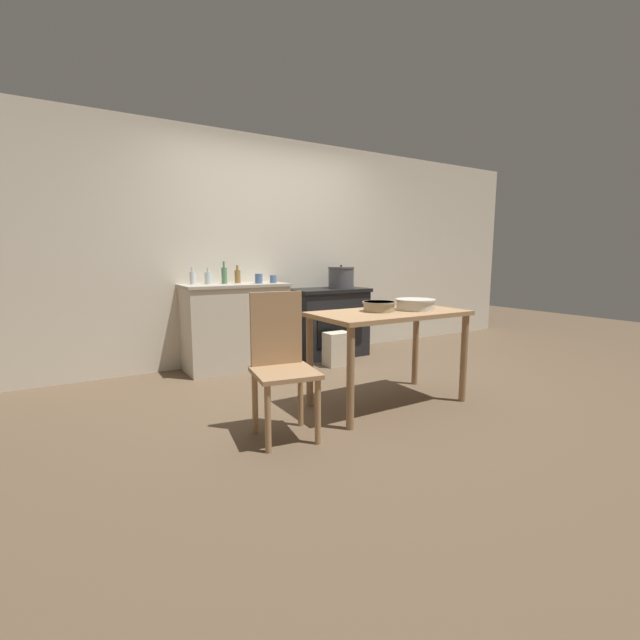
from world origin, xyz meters
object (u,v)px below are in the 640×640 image
Objects in this scene: chair at (281,361)px; mixing_bowl_large at (379,306)px; cup_center at (259,279)px; stock_pot at (341,278)px; cup_center_right at (273,279)px; bottle_center_left at (224,275)px; bottle_far_left at (193,278)px; bottle_left at (237,276)px; work_table at (389,325)px; flour_sack at (337,349)px; mixing_bowl_small at (415,304)px; bottle_mid_left at (208,278)px; stove at (328,322)px.

mixing_bowl_large is (0.95, 0.15, 0.30)m from chair.
stock_pot is at bearing 0.40° from cup_center.
cup_center_right is (-0.91, -0.01, 0.01)m from stock_pot.
bottle_center_left is (0.27, 1.92, 0.50)m from chair.
bottle_center_left is 0.53m from cup_center_right.
stock_pot is 1.82× the size of bottle_far_left.
stock_pot is 1.26m from bottle_left.
chair is at bearing -108.78° from cup_center.
bottle_left is (-0.51, 1.81, 0.18)m from mixing_bowl_large.
work_table is 1.39m from flour_sack.
bottle_mid_left reaches higher than mixing_bowl_small.
work_table is 1.71m from cup_center_right.
mixing_bowl_large is (-0.73, -1.63, -0.14)m from stock_pot.
flour_sack is 1.05m from cup_center_right.
chair is (-1.53, -1.83, 0.10)m from stove.
mixing_bowl_large is at bearing 167.21° from mixing_bowl_small.
bottle_center_left is at bearing 163.54° from cup_center_right.
work_table is (-0.51, -1.73, 0.24)m from stove.
mixing_bowl_small reaches higher than mixing_bowl_large.
flour_sack is 1.36m from bottle_left.
bottle_center_left is at bearing 176.12° from stove.
chair is at bearing -113.56° from cup_center_right.
bottle_mid_left reaches higher than work_table.
mixing_bowl_large is 1.14× the size of bottle_center_left.
work_table is 14.64× the size of cup_center_right.
stove is 1.24m from bottle_left.
work_table is 0.30m from mixing_bowl_small.
bottle_mid_left reaches higher than stove.
mixing_bowl_small is 3.15× the size of cup_center.
stove is 4.77× the size of bottle_left.
stove is at bearing 71.08° from mixing_bowl_large.
bottle_center_left is (-1.00, 1.84, 0.19)m from mixing_bowl_small.
work_table is 0.17m from mixing_bowl_large.
mixing_bowl_small reaches higher than work_table.
bottle_far_left reaches higher than stove.
mixing_bowl_small is 1.94× the size of bottle_mid_left.
cup_center_right is at bearing -179.15° from stock_pot.
flour_sack is 1.47m from bottle_center_left.
chair is 1.01m from mixing_bowl_large.
bottle_mid_left is at bearing 116.10° from work_table.
stove is 5.46× the size of bottle_mid_left.
mixing_bowl_small is (-0.08, -1.29, 0.63)m from flour_sack.
mixing_bowl_small is 1.38× the size of bottle_center_left.
mixing_bowl_large is at bearing -83.77° from cup_center_right.
stove is 1.08m from cup_center.
bottle_center_left is (-0.68, 1.77, 0.20)m from mixing_bowl_large.
stock_pot reaches higher than cup_center_right.
bottle_left is at bearing 173.12° from stove.
bottle_mid_left is at bearing 160.08° from cup_center.
bottle_far_left is 0.69m from cup_center.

